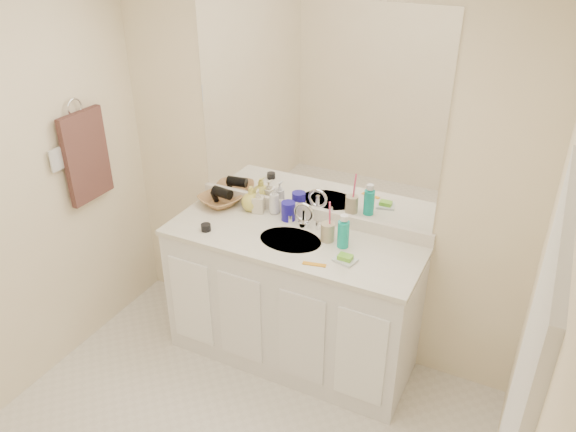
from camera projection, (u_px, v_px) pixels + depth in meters
The scene contains 24 objects.
wall_back at pixel (313, 170), 3.30m from camera, with size 2.60×0.02×2.40m, color #FCECC5.
wall_right at pixel (518, 395), 1.77m from camera, with size 0.02×2.60×2.40m, color #FCECC5.
vanity_cabinet at pixel (292, 301), 3.46m from camera, with size 1.50×0.55×0.85m, color white.
countertop at pixel (292, 240), 3.25m from camera, with size 1.52×0.57×0.03m, color silver.
backsplash at pixel (311, 213), 3.42m from camera, with size 1.52×0.03×0.08m, color silver.
sink_basin at pixel (290, 241), 3.23m from camera, with size 0.37×0.37×0.02m, color beige.
faucet at pixel (304, 218), 3.34m from camera, with size 0.02×0.02×0.11m, color silver.
mirror at pixel (313, 111), 3.12m from camera, with size 1.48×0.01×1.20m, color white.
blue_mug at pixel (288, 211), 3.41m from camera, with size 0.09×0.09×0.12m, color #1D169A.
tan_cup at pixel (328, 232), 3.19m from camera, with size 0.08×0.08×0.11m, color tan.
toothbrush at pixel (330, 218), 3.14m from camera, with size 0.01×0.01×0.21m, color #FF4374.
mouthwash_bottle at pixel (343, 234), 3.12m from camera, with size 0.07×0.07×0.16m, color #0EAC98.
soap_dish at pixel (345, 260), 3.02m from camera, with size 0.11×0.09×0.01m, color silver.
green_soap at pixel (345, 257), 3.01m from camera, with size 0.08×0.05×0.03m, color #70C22F.
orange_comb at pixel (314, 264), 3.00m from camera, with size 0.13×0.03×0.01m, color orange.
dark_jar at pixel (206, 227), 3.31m from camera, with size 0.06×0.06×0.04m, color black.
soap_bottle_white at pixel (274, 200), 3.46m from camera, with size 0.07×0.07×0.18m, color silver.
soap_bottle_cream at pixel (258, 201), 3.48m from camera, with size 0.07×0.07×0.16m, color beige.
soap_bottle_yellow at pixel (251, 198), 3.51m from camera, with size 0.13×0.13×0.16m, color #D3C952.
wicker_basket at pixel (220, 200), 3.59m from camera, with size 0.26×0.26×0.06m, color olive.
hair_dryer at pixel (222, 193), 3.56m from camera, with size 0.07×0.07×0.13m, color black.
towel_ring at pixel (75, 107), 3.22m from camera, with size 0.11×0.11×0.01m, color silver.
hand_towel at pixel (86, 156), 3.35m from camera, with size 0.04×0.32×0.55m, color #321D1A.
switch_plate at pixel (56, 160), 3.18m from camera, with size 0.01×0.09×0.13m, color silver.
Camera 1 is at (1.22, -1.47, 2.55)m, focal length 35.00 mm.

